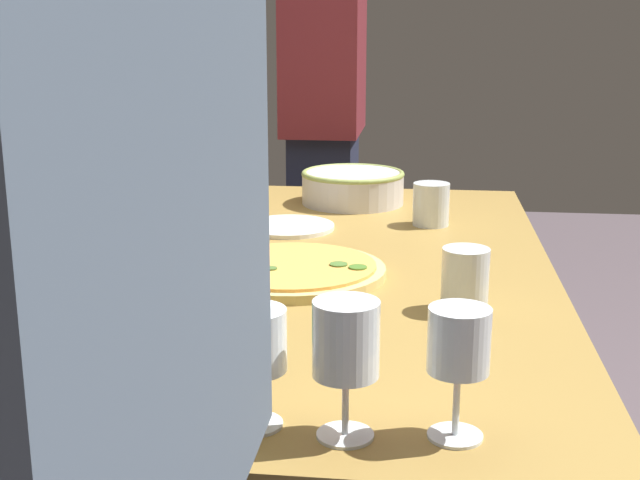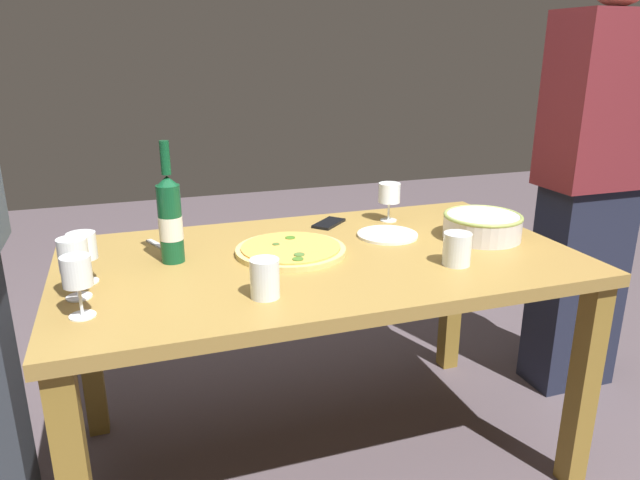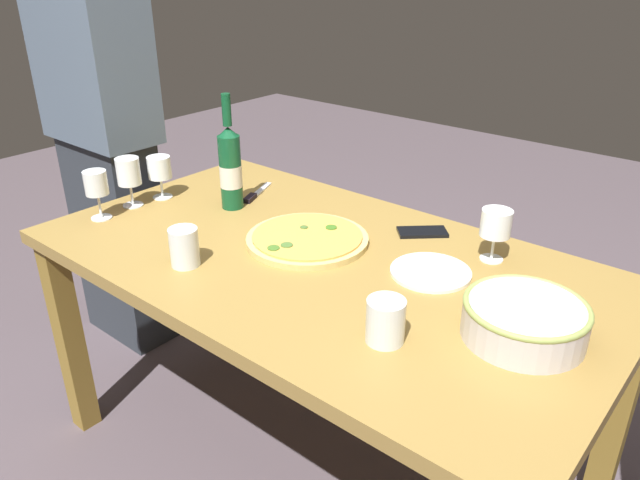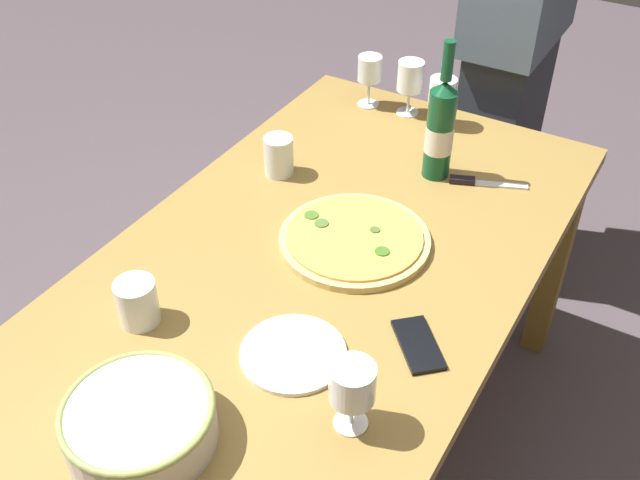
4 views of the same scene
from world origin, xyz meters
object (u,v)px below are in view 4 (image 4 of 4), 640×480
wine_glass_far_left (370,71)px  side_plate (293,353)px  cup_amber (279,156)px  dining_table (320,287)px  serving_bowl (140,422)px  wine_glass_near_pizza (352,386)px  cup_ceramic (137,302)px  person_host (516,32)px  cell_phone (418,345)px  wine_bottle (440,128)px  pizza_knife (478,182)px  pizza (354,239)px  wine_glass_by_bottle (442,92)px  wine_glass_far_right (410,79)px

wine_glass_far_left → side_plate: 1.04m
cup_amber → side_plate: size_ratio=0.50×
dining_table → serving_bowl: bearing=-1.5°
wine_glass_near_pizza → cup_ceramic: size_ratio=1.47×
wine_glass_near_pizza → side_plate: bearing=-116.1°
dining_table → person_host: size_ratio=0.91×
person_host → cup_amber: bearing=-17.4°
side_plate → cell_phone: (-0.15, 0.20, 0.00)m
serving_bowl → wine_glass_far_left: size_ratio=1.72×
wine_bottle → pizza_knife: size_ratio=1.92×
wine_bottle → side_plate: (0.73, 0.02, -0.13)m
serving_bowl → wine_bottle: bearing=174.3°
pizza → cup_ceramic: cup_ceramic is taller
cell_phone → person_host: 1.29m
wine_bottle → pizza_knife: (-0.01, 0.11, -0.13)m
side_plate → cell_phone: same height
pizza → wine_glass_by_bottle: size_ratio=2.45×
wine_glass_far_left → pizza_knife: (0.23, 0.44, -0.10)m
wine_bottle → person_host: bearing=-177.3°
cup_ceramic → side_plate: cup_ceramic is taller
dining_table → serving_bowl: 0.60m
cell_phone → cup_amber: bearing=103.5°
dining_table → wine_bottle: wine_bottle is taller
wine_glass_by_bottle → side_plate: size_ratio=0.68×
wine_glass_near_pizza → wine_glass_by_bottle: size_ratio=1.01×
wine_glass_far_right → wine_bottle: bearing=37.8°
person_host → pizza_knife: bearing=15.3°
wine_glass_near_pizza → side_plate: wine_glass_near_pizza is taller
pizza_knife → wine_glass_near_pizza: bearing=5.6°
dining_table → cell_phone: bearing=65.6°
dining_table → wine_glass_far_right: (-0.71, -0.11, 0.20)m
wine_glass_far_left → wine_glass_far_right: (-0.01, 0.12, 0.00)m
cup_amber → cell_phone: size_ratio=0.73×
wine_glass_near_pizza → side_plate: size_ratio=0.69×
wine_bottle → cell_phone: size_ratio=2.57×
wine_glass_near_pizza → cup_amber: 0.83m
pizza_knife → cup_ceramic: bearing=-27.0°
cup_ceramic → person_host: person_host is taller
wine_glass_by_bottle → side_plate: wine_glass_by_bottle is taller
cup_ceramic → side_plate: (-0.08, 0.32, -0.04)m
cup_amber → wine_bottle: bearing=119.6°
wine_glass_by_bottle → wine_glass_far_right: (-0.02, -0.11, 0.01)m
wine_glass_far_left → side_plate: size_ratio=0.74×
wine_glass_by_bottle → cup_amber: bearing=-30.2°
cup_ceramic → wine_bottle: bearing=159.4°
pizza → wine_bottle: wine_bottle is taller
wine_glass_far_right → cell_phone: wine_glass_far_right is taller
wine_glass_by_bottle → dining_table: bearing=0.6°
dining_table → pizza: 0.14m
wine_glass_far_left → cell_phone: (0.83, 0.55, -0.10)m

